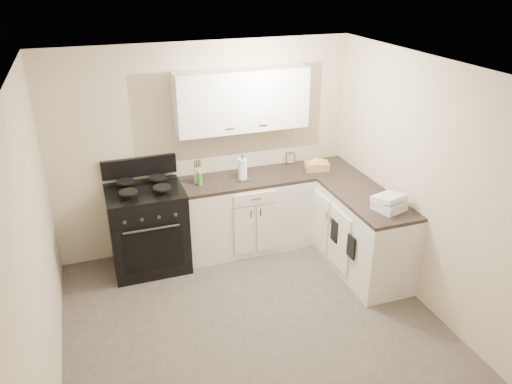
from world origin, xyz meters
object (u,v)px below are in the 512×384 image
object	(u,v)px
knife_block	(198,175)
countertop_grill	(389,205)
stove	(148,230)
wicker_basket	(317,166)
paper_towel	(243,169)

from	to	relation	value
knife_block	countertop_grill	bearing A→B (deg)	-22.33
stove	countertop_grill	world-z (taller)	countertop_grill
knife_block	wicker_basket	size ratio (longest dim) A/B	0.66
wicker_basket	stove	bearing A→B (deg)	179.37
stove	knife_block	xyz separation A→B (m)	(0.63, 0.08, 0.57)
knife_block	paper_towel	size ratio (longest dim) A/B	0.73
wicker_basket	countertop_grill	size ratio (longest dim) A/B	1.02
stove	wicker_basket	size ratio (longest dim) A/B	3.58
paper_towel	knife_block	bearing A→B (deg)	170.06
paper_towel	stove	bearing A→B (deg)	179.35
stove	wicker_basket	world-z (taller)	wicker_basket
knife_block	paper_towel	xyz separation A→B (m)	(0.51, -0.09, 0.03)
knife_block	countertop_grill	xyz separation A→B (m)	(1.70, -1.34, -0.04)
wicker_basket	paper_towel	bearing A→B (deg)	179.41
stove	countertop_grill	xyz separation A→B (m)	(2.34, -1.27, 0.53)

